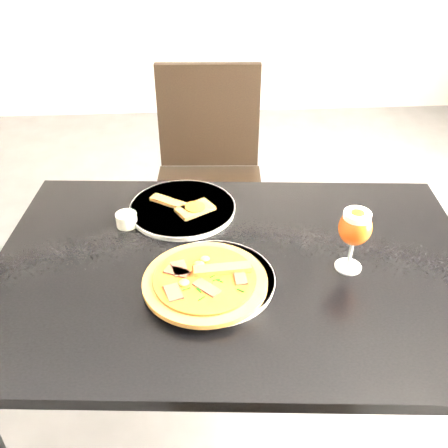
{
  "coord_description": "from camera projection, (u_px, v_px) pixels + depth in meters",
  "views": [
    {
      "loc": [
        0.18,
        -0.78,
        1.53
      ],
      "look_at": [
        0.25,
        0.23,
        0.83
      ],
      "focal_mm": 40.0,
      "sensor_mm": 36.0,
      "label": 1
    }
  ],
  "objects": [
    {
      "name": "dining_table",
      "position": [
        235.0,
        290.0,
        1.28
      ],
      "size": [
        1.26,
        0.89,
        0.75
      ],
      "rotation": [
        0.0,
        0.0,
        -0.08
      ],
      "color": "black",
      "rests_on": "ground"
    },
    {
      "name": "pizza",
      "position": [
        206.0,
        280.0,
        1.14
      ],
      "size": [
        0.29,
        0.29,
        0.03
      ],
      "rotation": [
        0.0,
        0.0,
        -0.24
      ],
      "color": "olive",
      "rests_on": "plate_main"
    },
    {
      "name": "beer_glass",
      "position": [
        355.0,
        228.0,
        1.15
      ],
      "size": [
        0.08,
        0.08,
        0.16
      ],
      "color": "#B0B6B9",
      "rests_on": "dining_table"
    },
    {
      "name": "chair_far",
      "position": [
        209.0,
        176.0,
        2.06
      ],
      "size": [
        0.46,
        0.46,
        0.95
      ],
      "rotation": [
        0.0,
        0.0,
        -0.06
      ],
      "color": "black",
      "rests_on": "ground"
    },
    {
      "name": "plate_main",
      "position": [
        213.0,
        280.0,
        1.17
      ],
      "size": [
        0.29,
        0.29,
        0.02
      ],
      "primitive_type": "cylinder",
      "rotation": [
        0.0,
        0.0,
        -0.01
      ],
      "color": "silver",
      "rests_on": "dining_table"
    },
    {
      "name": "plate_second",
      "position": [
        183.0,
        209.0,
        1.42
      ],
      "size": [
        0.31,
        0.31,
        0.02
      ],
      "primitive_type": "cylinder",
      "rotation": [
        0.0,
        0.0,
        -0.03
      ],
      "color": "silver",
      "rests_on": "dining_table"
    },
    {
      "name": "loose_crust",
      "position": [
        216.0,
        249.0,
        1.27
      ],
      "size": [
        0.12,
        0.03,
        0.01
      ],
      "primitive_type": "cube",
      "rotation": [
        0.0,
        0.0,
        0.01
      ],
      "color": "olive",
      "rests_on": "dining_table"
    },
    {
      "name": "crust_scraps",
      "position": [
        187.0,
        206.0,
        1.4
      ],
      "size": [
        0.19,
        0.14,
        0.01
      ],
      "rotation": [
        0.0,
        0.0,
        -0.15
      ],
      "color": "olive",
      "rests_on": "plate_second"
    },
    {
      "name": "sauce_cup",
      "position": [
        126.0,
        219.0,
        1.35
      ],
      "size": [
        0.06,
        0.06,
        0.04
      ],
      "color": "silver",
      "rests_on": "dining_table"
    }
  ]
}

